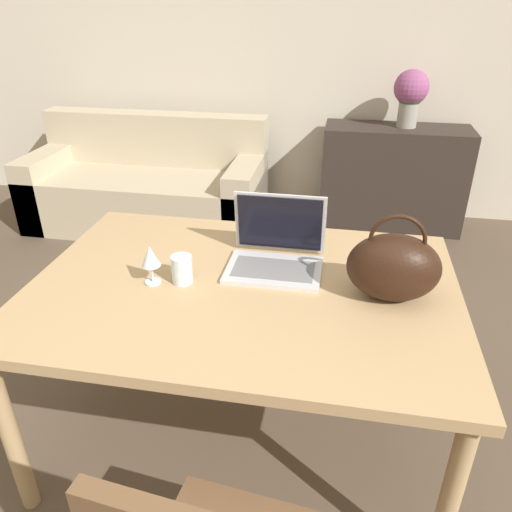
{
  "coord_description": "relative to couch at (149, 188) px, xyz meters",
  "views": [
    {
      "loc": [
        0.24,
        -0.76,
        1.67
      ],
      "look_at": [
        -0.04,
        0.74,
        0.85
      ],
      "focal_mm": 35.0,
      "sensor_mm": 36.0,
      "label": 1
    }
  ],
  "objects": [
    {
      "name": "flower_vase",
      "position": [
        1.92,
        0.32,
        0.73
      ],
      "size": [
        0.25,
        0.25,
        0.4
      ],
      "color": "#9E998E",
      "rests_on": "sideboard"
    },
    {
      "name": "handbag",
      "position": [
        1.69,
        -1.99,
        0.57
      ],
      "size": [
        0.31,
        0.2,
        0.31
      ],
      "color": "black",
      "rests_on": "dining_table"
    },
    {
      "name": "laptop",
      "position": [
        1.28,
        -1.82,
        0.51
      ],
      "size": [
        0.35,
        0.29,
        0.26
      ],
      "color": "silver",
      "rests_on": "dining_table"
    },
    {
      "name": "sideboard",
      "position": [
        1.88,
        0.3,
        0.1
      ],
      "size": [
        1.07,
        0.4,
        0.78
      ],
      "color": "#332823",
      "rests_on": "ground_plane"
    },
    {
      "name": "dining_table",
      "position": [
        1.18,
        -2.0,
        0.38
      ],
      "size": [
        1.53,
        1.07,
        0.73
      ],
      "color": "tan",
      "rests_on": "ground_plane"
    },
    {
      "name": "wine_glass",
      "position": [
        0.86,
        -2.05,
        0.55
      ],
      "size": [
        0.07,
        0.07,
        0.15
      ],
      "color": "silver",
      "rests_on": "dining_table"
    },
    {
      "name": "drinking_glass",
      "position": [
        0.96,
        -2.02,
        0.5
      ],
      "size": [
        0.08,
        0.08,
        0.1
      ],
      "color": "silver",
      "rests_on": "dining_table"
    },
    {
      "name": "wall_back",
      "position": [
        1.27,
        0.59,
        1.06
      ],
      "size": [
        10.0,
        0.06,
        2.7
      ],
      "color": "beige",
      "rests_on": "ground_plane"
    },
    {
      "name": "couch",
      "position": [
        0.0,
        0.0,
        0.0
      ],
      "size": [
        1.79,
        0.78,
        0.82
      ],
      "color": "#C1B293",
      "rests_on": "ground_plane"
    }
  ]
}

